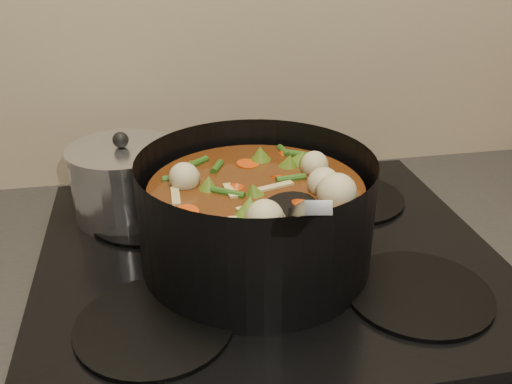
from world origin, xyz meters
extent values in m
cube|color=black|center=(0.00, 1.93, 0.89)|extent=(2.64, 0.64, 0.05)
cube|color=black|center=(0.00, 1.93, 0.92)|extent=(0.62, 0.54, 0.02)
cylinder|color=black|center=(-0.16, 1.80, 0.93)|extent=(0.18, 0.18, 0.01)
cylinder|color=black|center=(0.16, 1.80, 0.93)|extent=(0.18, 0.18, 0.01)
cylinder|color=black|center=(-0.16, 2.06, 0.93)|extent=(0.18, 0.18, 0.01)
cylinder|color=black|center=(0.16, 2.06, 0.93)|extent=(0.18, 0.18, 0.01)
cylinder|color=black|center=(-0.02, 1.91, 1.00)|extent=(0.39, 0.39, 0.15)
cylinder|color=black|center=(-0.02, 1.91, 0.93)|extent=(0.29, 0.29, 0.01)
cylinder|color=#56270E|center=(-0.02, 1.91, 0.99)|extent=(0.27, 0.27, 0.10)
cylinder|color=#D7490A|center=(0.02, 1.91, 1.04)|extent=(0.03, 0.03, 0.03)
cylinder|color=#D7490A|center=(0.02, 1.97, 1.04)|extent=(0.04, 0.04, 0.03)
cylinder|color=#D7490A|center=(-0.04, 2.01, 1.04)|extent=(0.04, 0.04, 0.03)
cylinder|color=#D7490A|center=(-0.07, 1.93, 1.04)|extent=(0.03, 0.04, 0.03)
cylinder|color=#D7490A|center=(-0.10, 1.87, 1.04)|extent=(0.04, 0.04, 0.03)
cylinder|color=#D7490A|center=(-0.03, 1.87, 1.04)|extent=(0.04, 0.04, 0.03)
cylinder|color=#D7490A|center=(0.02, 1.85, 1.04)|extent=(0.04, 0.04, 0.03)
cylinder|color=#D7490A|center=(0.08, 1.91, 1.04)|extent=(0.04, 0.03, 0.03)
cylinder|color=#D7490A|center=(0.01, 1.95, 1.04)|extent=(0.04, 0.04, 0.03)
cylinder|color=#D7490A|center=(-0.04, 2.00, 1.04)|extent=(0.04, 0.04, 0.03)
cylinder|color=#D7490A|center=(-0.06, 1.93, 1.04)|extent=(0.03, 0.03, 0.03)
cylinder|color=#D7490A|center=(-0.09, 1.88, 1.04)|extent=(0.04, 0.04, 0.03)
sphere|color=beige|center=(0.04, 1.91, 1.05)|extent=(0.04, 0.04, 0.04)
sphere|color=beige|center=(-0.03, 1.97, 1.05)|extent=(0.04, 0.04, 0.04)
sphere|color=beige|center=(-0.08, 1.90, 1.05)|extent=(0.04, 0.04, 0.04)
sphere|color=beige|center=(-0.01, 1.85, 1.05)|extent=(0.04, 0.04, 0.04)
sphere|color=beige|center=(0.04, 1.92, 1.05)|extent=(0.04, 0.04, 0.04)
cone|color=#4E701C|center=(-0.09, 1.86, 1.05)|extent=(0.04, 0.04, 0.04)
cone|color=#4E701C|center=(0.01, 1.83, 1.05)|extent=(0.04, 0.04, 0.04)
cone|color=#4E701C|center=(0.06, 1.91, 1.05)|extent=(0.04, 0.04, 0.04)
cone|color=#4E701C|center=(0.00, 1.99, 1.05)|extent=(0.04, 0.04, 0.04)
cone|color=#4E701C|center=(-0.09, 1.95, 1.05)|extent=(0.04, 0.04, 0.04)
cone|color=#4E701C|center=(-0.09, 1.85, 1.05)|extent=(0.04, 0.04, 0.04)
cone|color=#4E701C|center=(0.01, 1.83, 1.05)|extent=(0.04, 0.04, 0.04)
cylinder|color=#2F5719|center=(0.01, 1.95, 1.05)|extent=(0.01, 0.04, 0.01)
cylinder|color=#2F5719|center=(-0.04, 2.01, 1.05)|extent=(0.04, 0.03, 0.01)
cylinder|color=#2F5719|center=(-0.10, 1.95, 1.05)|extent=(0.04, 0.02, 0.01)
cylinder|color=#2F5719|center=(-0.08, 1.88, 1.05)|extent=(0.03, 0.04, 0.01)
cylinder|color=#2F5719|center=(-0.03, 1.86, 1.05)|extent=(0.03, 0.04, 0.01)
cylinder|color=#2F5719|center=(0.04, 1.83, 1.05)|extent=(0.04, 0.02, 0.01)
cylinder|color=#2F5719|center=(0.06, 1.91, 1.05)|extent=(0.04, 0.03, 0.01)
cylinder|color=#2F5719|center=(0.02, 1.96, 1.05)|extent=(0.01, 0.04, 0.01)
cylinder|color=#2F5719|center=(-0.03, 1.95, 1.05)|extent=(0.04, 0.03, 0.01)
cylinder|color=#2F5719|center=(-0.11, 1.96, 1.05)|extent=(0.04, 0.02, 0.01)
cylinder|color=#2F5719|center=(-0.10, 1.88, 1.05)|extent=(0.03, 0.04, 0.01)
cylinder|color=#2F5719|center=(-0.04, 1.85, 1.05)|extent=(0.03, 0.04, 0.01)
cube|color=tan|center=(-0.10, 1.90, 1.05)|extent=(0.04, 0.01, 0.00)
cube|color=tan|center=(-0.01, 1.84, 1.05)|extent=(0.02, 0.04, 0.00)
cube|color=tan|center=(0.05, 1.93, 1.05)|extent=(0.04, 0.03, 0.00)
cube|color=tan|center=(-0.04, 1.98, 1.05)|extent=(0.04, 0.04, 0.00)
cube|color=tan|center=(-0.09, 1.88, 1.05)|extent=(0.03, 0.04, 0.00)
ellipsoid|color=black|center=(0.00, 1.84, 1.04)|extent=(0.10, 0.10, 0.01)
cube|color=black|center=(-0.01, 1.74, 1.10)|extent=(0.05, 0.18, 0.11)
cylinder|color=silver|center=(-0.19, 2.08, 0.98)|extent=(0.16, 0.16, 0.10)
cylinder|color=silver|center=(-0.19, 2.08, 1.03)|extent=(0.16, 0.16, 0.01)
sphere|color=black|center=(-0.19, 2.08, 1.05)|extent=(0.02, 0.02, 0.02)
camera|label=1|loc=(-0.14, 1.28, 1.35)|focal=40.00mm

